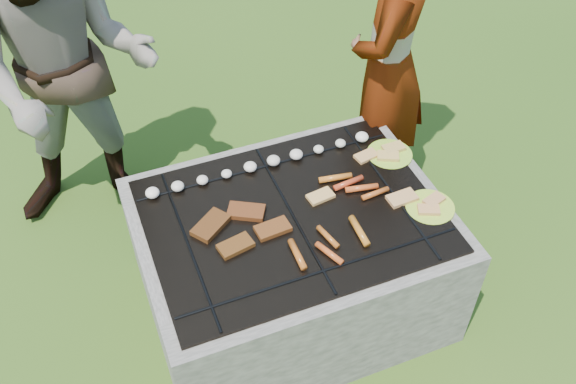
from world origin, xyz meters
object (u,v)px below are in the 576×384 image
at_px(fire_pit, 292,264).
at_px(plate_far, 390,154).
at_px(cook, 389,66).
at_px(plate_near, 430,207).
at_px(bystander, 67,73).

height_order(fire_pit, plate_far, plate_far).
xyz_separation_m(fire_pit, plate_far, (0.56, 0.19, 0.33)).
xyz_separation_m(fire_pit, cook, (0.74, 0.57, 0.53)).
bearing_deg(plate_far, plate_near, -90.05).
xyz_separation_m(fire_pit, bystander, (-0.73, 0.97, 0.61)).
relative_size(cook, bystander, 0.91).
xyz_separation_m(plate_near, cook, (0.18, 0.74, 0.20)).
bearing_deg(plate_far, cook, 65.16).
bearing_deg(bystander, fire_pit, -38.49).
relative_size(fire_pit, plate_near, 6.10).
relative_size(plate_far, plate_near, 1.25).
relative_size(plate_far, cook, 0.16).
height_order(plate_far, cook, cook).
distance_m(cook, bystander, 1.52).
height_order(cook, bystander, bystander).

